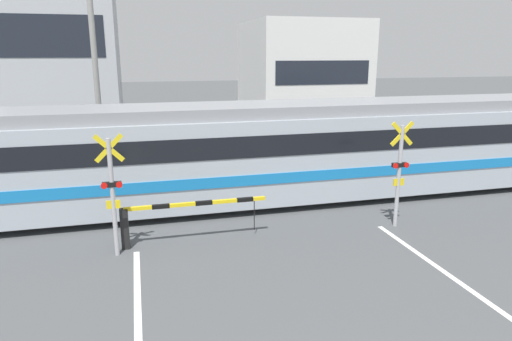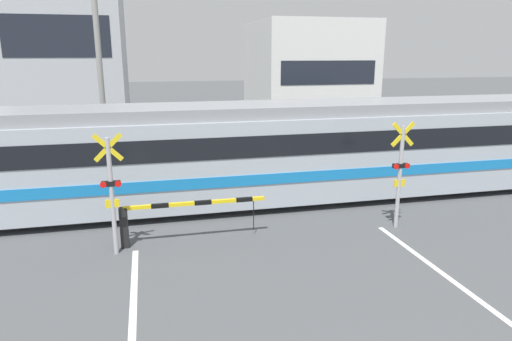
{
  "view_description": "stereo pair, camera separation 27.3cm",
  "coord_description": "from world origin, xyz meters",
  "px_view_note": "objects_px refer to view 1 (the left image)",
  "views": [
    {
      "loc": [
        -3.14,
        -2.24,
        4.79
      ],
      "look_at": [
        0.0,
        9.72,
        1.6
      ],
      "focal_mm": 32.0,
      "sensor_mm": 36.0,
      "label": 1
    },
    {
      "loc": [
        -2.88,
        -2.31,
        4.79
      ],
      "look_at": [
        0.0,
        9.72,
        1.6
      ],
      "focal_mm": 32.0,
      "sensor_mm": 36.0,
      "label": 2
    }
  ],
  "objects_px": {
    "commuter_train": "(303,148)",
    "crossing_signal_left": "(112,190)",
    "crossing_barrier_near": "(164,216)",
    "crossing_signal_right": "(399,170)",
    "pedestrian": "(228,144)",
    "crossing_barrier_far": "(292,159)"
  },
  "relations": [
    {
      "from": "crossing_barrier_far",
      "to": "pedestrian",
      "type": "bearing_deg",
      "value": 122.91
    },
    {
      "from": "crossing_barrier_near",
      "to": "crossing_barrier_far",
      "type": "height_order",
      "value": "same"
    },
    {
      "from": "pedestrian",
      "to": "crossing_signal_left",
      "type": "bearing_deg",
      "value": -117.51
    },
    {
      "from": "crossing_signal_left",
      "to": "crossing_signal_right",
      "type": "relative_size",
      "value": 1.0
    },
    {
      "from": "commuter_train",
      "to": "crossing_signal_left",
      "type": "distance_m",
      "value": 6.7
    },
    {
      "from": "pedestrian",
      "to": "commuter_train",
      "type": "bearing_deg",
      "value": -75.44
    },
    {
      "from": "crossing_barrier_near",
      "to": "crossing_signal_right",
      "type": "height_order",
      "value": "crossing_signal_right"
    },
    {
      "from": "crossing_barrier_far",
      "to": "crossing_signal_left",
      "type": "bearing_deg",
      "value": -138.91
    },
    {
      "from": "crossing_signal_right",
      "to": "pedestrian",
      "type": "xyz_separation_m",
      "value": [
        -3.12,
        8.64,
        -0.76
      ]
    },
    {
      "from": "crossing_barrier_far",
      "to": "pedestrian",
      "type": "relative_size",
      "value": 2.38
    },
    {
      "from": "crossing_signal_left",
      "to": "crossing_barrier_near",
      "type": "bearing_deg",
      "value": 16.58
    },
    {
      "from": "crossing_signal_right",
      "to": "commuter_train",
      "type": "bearing_deg",
      "value": 118.51
    },
    {
      "from": "commuter_train",
      "to": "crossing_barrier_far",
      "type": "bearing_deg",
      "value": 78.53
    },
    {
      "from": "commuter_train",
      "to": "crossing_signal_left",
      "type": "relative_size",
      "value": 6.51
    },
    {
      "from": "crossing_barrier_near",
      "to": "crossing_signal_right",
      "type": "relative_size",
      "value": 1.25
    },
    {
      "from": "crossing_signal_left",
      "to": "crossing_signal_right",
      "type": "distance_m",
      "value": 7.62
    },
    {
      "from": "pedestrian",
      "to": "crossing_barrier_near",
      "type": "bearing_deg",
      "value": -111.87
    },
    {
      "from": "crossing_barrier_far",
      "to": "crossing_signal_left",
      "type": "height_order",
      "value": "crossing_signal_left"
    },
    {
      "from": "commuter_train",
      "to": "crossing_signal_left",
      "type": "bearing_deg",
      "value": -152.44
    },
    {
      "from": "crossing_signal_left",
      "to": "pedestrian",
      "type": "relative_size",
      "value": 1.91
    },
    {
      "from": "commuter_train",
      "to": "crossing_barrier_near",
      "type": "relative_size",
      "value": 5.22
    },
    {
      "from": "crossing_barrier_near",
      "to": "crossing_signal_right",
      "type": "distance_m",
      "value": 6.52
    }
  ]
}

